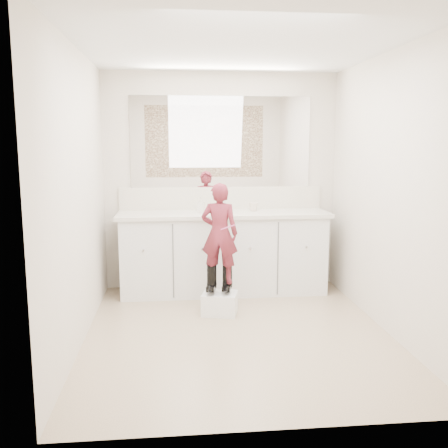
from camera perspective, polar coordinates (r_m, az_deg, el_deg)
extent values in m
plane|color=#866B57|center=(4.44, 1.55, -12.31)|extent=(3.00, 3.00, 0.00)
plane|color=white|center=(4.20, 1.70, 19.78)|extent=(3.00, 3.00, 0.00)
plane|color=beige|center=(5.64, -0.34, 4.87)|extent=(2.60, 0.00, 2.60)
plane|color=beige|center=(2.68, 5.73, -0.08)|extent=(2.60, 0.00, 2.60)
plane|color=beige|center=(4.19, -16.33, 2.96)|extent=(0.00, 3.00, 3.00)
plane|color=beige|center=(4.51, 18.27, 3.29)|extent=(0.00, 3.00, 3.00)
cube|color=silver|center=(5.48, -0.06, -3.46)|extent=(2.20, 0.55, 0.85)
cube|color=beige|center=(5.39, -0.05, 1.13)|extent=(2.28, 0.58, 0.04)
cube|color=beige|center=(5.64, -0.33, 2.98)|extent=(2.28, 0.03, 0.25)
cube|color=white|center=(5.61, -0.34, 9.35)|extent=(2.00, 0.02, 1.00)
cube|color=#472819|center=(2.66, 5.85, 9.56)|extent=(2.00, 0.01, 1.20)
cylinder|color=silver|center=(5.54, -0.22, 2.09)|extent=(0.08, 0.08, 0.10)
imported|color=beige|center=(5.51, 3.41, 2.00)|extent=(0.12, 0.12, 0.09)
imported|color=beige|center=(5.39, -2.68, 2.24)|extent=(0.10, 0.10, 0.17)
cube|color=white|center=(4.86, -0.49, -9.06)|extent=(0.38, 0.34, 0.21)
imported|color=#B1364E|center=(4.71, -0.52, -1.07)|extent=(0.39, 0.31, 0.96)
cylinder|color=#DA5493|center=(4.63, 0.43, -0.38)|extent=(0.13, 0.04, 0.06)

